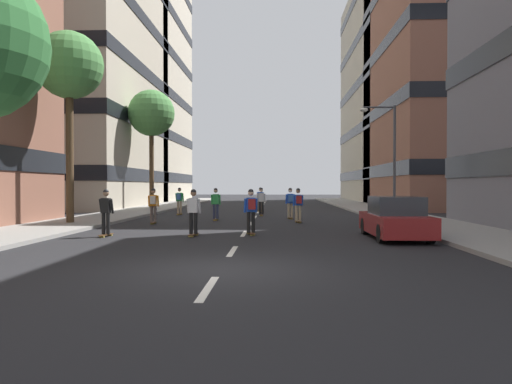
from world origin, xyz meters
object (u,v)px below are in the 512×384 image
skater_0 (106,210)px  skater_1 (261,200)px  parked_car_near (395,219)px  skater_9 (153,204)px  street_tree_mid (151,114)px  skater_8 (298,203)px  skater_4 (216,202)px  skater_5 (193,210)px  skater_3 (179,199)px  streetlamp_right (388,148)px  skater_6 (290,201)px  skater_2 (251,209)px  skater_7 (260,198)px  street_tree_far (69,67)px

skater_0 → skater_1: same height
parked_car_near → skater_9: skater_9 is taller
street_tree_mid → skater_1: (8.98, -7.59, -6.63)m
skater_8 → skater_0: bearing=-137.1°
skater_4 → skater_5: size_ratio=1.00×
skater_3 → skater_9: size_ratio=1.00×
streetlamp_right → skater_0: streetlamp_right is taller
street_tree_mid → skater_4: (6.61, -11.64, -6.63)m
skater_0 → skater_8: size_ratio=1.00×
skater_0 → skater_8: 10.21m
street_tree_mid → skater_5: street_tree_mid is taller
skater_5 → skater_3: bearing=103.8°
skater_5 → skater_6: size_ratio=1.00×
skater_5 → skater_8: 7.91m
skater_1 → skater_2: size_ratio=1.00×
skater_4 → skater_2: bearing=-72.8°
parked_car_near → skater_1: 13.69m
skater_5 → skater_7: (1.97, 16.87, 0.00)m
street_tree_mid → skater_1: street_tree_mid is taller
skater_6 → skater_4: bearing=-162.3°
skater_3 → skater_5: 13.35m
skater_2 → skater_5: (-2.14, -0.56, -0.03)m
street_tree_mid → skater_9: (3.82, -14.16, -6.60)m
street_tree_far → skater_5: bearing=-34.8°
streetlamp_right → parked_car_near: bearing=-101.9°
skater_9 → skater_4: bearing=42.1°
street_tree_mid → skater_4: size_ratio=5.27×
skater_2 → skater_6: bearing=78.6°
skater_8 → skater_3: bearing=139.8°
parked_car_near → skater_8: size_ratio=2.47×
skater_6 → skater_0: bearing=-126.4°
skater_4 → skater_7: 9.01m
skater_3 → skater_4: (2.99, -4.84, -0.03)m
skater_1 → skater_8: 5.88m
streetlamp_right → skater_6: bearing=-167.9°
skater_1 → skater_9: bearing=-128.2°
parked_car_near → street_tree_mid: street_tree_mid is taller
skater_2 → skater_8: same height
skater_0 → skater_7: same height
skater_1 → skater_2: same height
skater_3 → skater_5: (3.19, -12.96, -0.03)m
streetlamp_right → skater_5: size_ratio=3.65×
street_tree_mid → skater_7: street_tree_mid is taller
skater_3 → skater_8: same height
street_tree_far → skater_9: (3.82, 0.87, -6.57)m
street_tree_mid → skater_7: size_ratio=5.27×
street_tree_mid → skater_2: (8.95, -19.20, -6.60)m
parked_car_near → skater_1: (-5.20, 12.66, 0.29)m
street_tree_far → streetlamp_right: (16.54, 5.94, -3.45)m
skater_0 → parked_car_near: bearing=-1.1°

